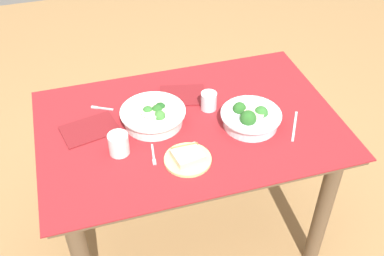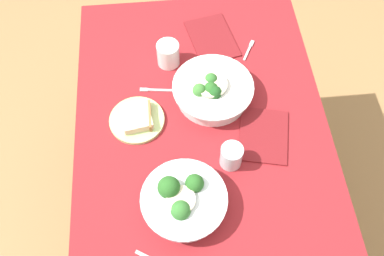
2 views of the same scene
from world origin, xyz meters
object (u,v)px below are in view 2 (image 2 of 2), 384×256
(broccoli_bowl_far, at_px, (183,200))
(water_glass_side, at_px, (231,156))
(bread_side_plate, at_px, (137,119))
(fork_by_far_bowl, at_px, (155,90))
(water_glass_center, at_px, (168,54))
(fork_by_near_bowl, at_px, (249,49))
(broccoli_bowl_near, at_px, (212,91))
(napkin_folded_lower, at_px, (263,135))
(napkin_folded_upper, at_px, (212,39))

(broccoli_bowl_far, relative_size, water_glass_side, 3.17)
(bread_side_plate, distance_m, fork_by_far_bowl, 0.13)
(water_glass_center, distance_m, fork_by_near_bowl, 0.30)
(fork_by_far_bowl, bearing_deg, broccoli_bowl_far, 106.21)
(broccoli_bowl_far, xyz_separation_m, broccoli_bowl_near, (0.37, -0.13, -0.00))
(broccoli_bowl_near, xyz_separation_m, napkin_folded_lower, (-0.16, -0.15, -0.03))
(napkin_folded_upper, bearing_deg, bread_side_plate, 139.41)
(broccoli_bowl_far, relative_size, napkin_folded_upper, 1.13)
(bread_side_plate, bearing_deg, broccoli_bowl_far, -157.57)
(fork_by_far_bowl, bearing_deg, broccoli_bowl_near, 174.04)
(broccoli_bowl_far, height_order, water_glass_side, broccoli_bowl_far)
(water_glass_side, bearing_deg, water_glass_center, 21.59)
(water_glass_center, height_order, napkin_folded_upper, water_glass_center)
(broccoli_bowl_far, relative_size, fork_by_far_bowl, 2.20)
(fork_by_near_bowl, bearing_deg, broccoli_bowl_near, 169.06)
(fork_by_far_bowl, distance_m, napkin_folded_lower, 0.40)
(broccoli_bowl_far, xyz_separation_m, fork_by_far_bowl, (0.42, 0.06, -0.04))
(fork_by_near_bowl, bearing_deg, fork_by_far_bowl, 141.14)
(water_glass_center, bearing_deg, napkin_folded_upper, -60.49)
(broccoli_bowl_far, height_order, napkin_folded_upper, broccoli_bowl_far)
(bread_side_plate, height_order, napkin_folded_lower, bread_side_plate)
(water_glass_side, bearing_deg, broccoli_bowl_near, 6.49)
(fork_by_near_bowl, relative_size, napkin_folded_upper, 0.42)
(broccoli_bowl_near, distance_m, napkin_folded_lower, 0.22)
(bread_side_plate, relative_size, water_glass_side, 2.30)
(broccoli_bowl_near, bearing_deg, water_glass_side, -173.51)
(broccoli_bowl_near, xyz_separation_m, napkin_folded_upper, (0.26, -0.03, -0.03))
(fork_by_far_bowl, distance_m, napkin_folded_upper, 0.31)
(water_glass_side, bearing_deg, fork_by_near_bowl, -16.36)
(fork_by_near_bowl, distance_m, napkin_folded_upper, 0.14)
(broccoli_bowl_far, height_order, water_glass_center, broccoli_bowl_far)
(water_glass_side, bearing_deg, bread_side_plate, 58.03)
(napkin_folded_upper, bearing_deg, water_glass_center, 119.51)
(fork_by_near_bowl, bearing_deg, bread_side_plate, 151.01)
(water_glass_center, xyz_separation_m, napkin_folded_lower, (-0.33, -0.28, -0.04))
(napkin_folded_lower, bearing_deg, broccoli_bowl_near, 41.51)
(bread_side_plate, distance_m, water_glass_center, 0.27)
(water_glass_center, xyz_separation_m, fork_by_near_bowl, (0.03, -0.29, -0.04))
(water_glass_side, xyz_separation_m, napkin_folded_lower, (0.08, -0.12, -0.04))
(broccoli_bowl_far, distance_m, broccoli_bowl_near, 0.39)
(broccoli_bowl_near, relative_size, napkin_folded_upper, 1.22)
(water_glass_center, bearing_deg, napkin_folded_lower, -139.63)
(bread_side_plate, bearing_deg, water_glass_side, -121.97)
(water_glass_side, distance_m, fork_by_far_bowl, 0.37)
(fork_by_far_bowl, bearing_deg, water_glass_side, 134.46)
(broccoli_bowl_far, height_order, bread_side_plate, broccoli_bowl_far)
(napkin_folded_lower, bearing_deg, fork_by_far_bowl, 57.94)
(water_glass_center, bearing_deg, bread_side_plate, 153.60)
(bread_side_plate, height_order, water_glass_center, water_glass_center)
(water_glass_side, bearing_deg, fork_by_far_bowl, 36.81)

